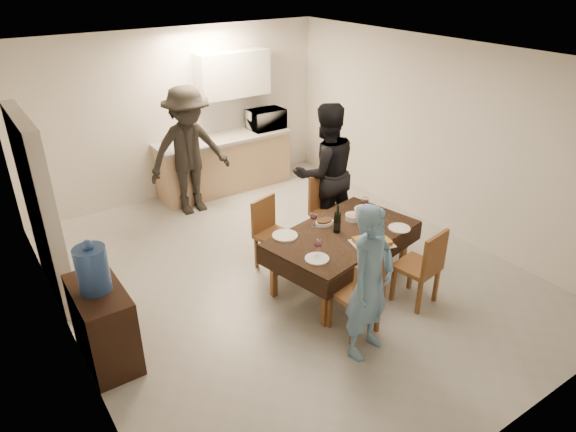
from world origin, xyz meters
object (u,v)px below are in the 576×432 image
water_pitcher (369,218)px  person_kitchen (189,151)px  savoury_tart (372,241)px  microwave (266,119)px  dining_table (343,235)px  person_far (325,173)px  console (104,324)px  water_jug (92,269)px  wine_bottle (337,219)px  person_near (370,283)px

water_pitcher → person_kitchen: (-0.96, 2.85, 0.17)m
water_pitcher → savoury_tart: bearing=-127.1°
microwave → person_kitchen: bearing=15.5°
dining_table → person_far: 1.22m
console → water_pitcher: water_pitcher is taller
console → water_jug: water_jug is taller
wine_bottle → microwave: microwave is taller
wine_bottle → water_pitcher: wine_bottle is taller
water_pitcher → person_far: person_far is taller
dining_table → savoury_tart: size_ratio=4.40×
water_jug → wine_bottle: size_ratio=1.29×
savoury_tart → person_far: person_far is taller
console → water_pitcher: size_ratio=4.04×
wine_bottle → person_far: bearing=59.0°
wine_bottle → person_far: 1.17m
wine_bottle → dining_table: bearing=-45.0°
console → dining_table: bearing=-5.6°
console → person_kitchen: bearing=50.6°
person_far → person_near: bearing=72.6°
person_kitchen → savoury_tart: bearing=-77.3°
microwave → person_far: 2.25m
dining_table → wine_bottle: size_ratio=5.74×
dining_table → water_jug: water_jug is taller
person_near → person_kitchen: bearing=75.9°
savoury_tart → microwave: bearing=76.0°
water_jug → microwave: (3.70, 2.98, 0.06)m
wine_bottle → person_far: (0.60, 1.00, 0.09)m
savoury_tart → person_near: person_near is taller
wine_bottle → person_near: size_ratio=0.21×
person_far → person_kitchen: person_kitchen is taller
person_kitchen → person_far: bearing=-56.3°
water_pitcher → person_far: (0.20, 1.10, 0.15)m
person_kitchen → water_pitcher: bearing=-71.3°
water_jug → wine_bottle: (2.64, -0.22, -0.17)m
microwave → wine_bottle: bearing=71.7°
microwave → person_kitchen: (-1.62, -0.45, -0.11)m
water_jug → person_kitchen: bearing=50.6°
console → microwave: (3.70, 2.98, 0.67)m
person_far → console: bearing=23.8°
savoury_tart → console: bearing=167.0°
wine_bottle → microwave: size_ratio=0.57×
wine_bottle → water_pitcher: size_ratio=1.56×
dining_table → microwave: microwave is taller
dining_table → water_jug: (-2.69, 0.27, 0.37)m
water_jug → person_near: person_near is taller
water_pitcher → person_kitchen: person_kitchen is taller
water_jug → person_far: (3.24, 0.78, -0.08)m
water_pitcher → microwave: size_ratio=0.36×
wine_bottle → microwave: (1.06, 3.20, 0.22)m
wine_bottle → microwave: 3.37m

